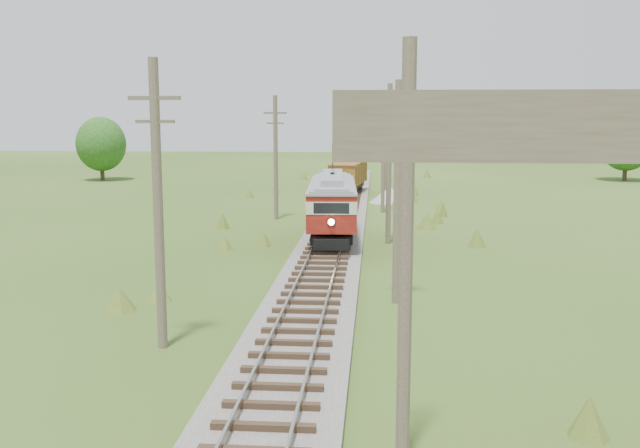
{
  "coord_description": "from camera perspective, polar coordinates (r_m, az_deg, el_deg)",
  "views": [
    {
      "loc": [
        2.47,
        -9.26,
        7.32
      ],
      "look_at": [
        0.0,
        22.18,
        2.45
      ],
      "focal_mm": 40.0,
      "sensor_mm": 36.0,
      "label": 1
    }
  ],
  "objects": [
    {
      "name": "railbed_main",
      "position": [
        43.91,
        1.21,
        -0.56
      ],
      "size": [
        3.6,
        96.0,
        0.57
      ],
      "color": "#605B54",
      "rests_on": "ground"
    },
    {
      "name": "streetcar",
      "position": [
        40.78,
        0.99,
        1.89
      ],
      "size": [
        3.17,
        11.26,
        5.1
      ],
      "rotation": [
        0.0,
        0.0,
        0.05
      ],
      "color": "black",
      "rests_on": "ground"
    },
    {
      "name": "gondola",
      "position": [
        64.68,
        2.3,
        3.96
      ],
      "size": [
        3.34,
        7.67,
        2.46
      ],
      "rotation": [
        0.0,
        0.0,
        -0.13
      ],
      "color": "black",
      "rests_on": "ground"
    },
    {
      "name": "gravel_pile",
      "position": [
        59.7,
        5.75,
        2.29
      ],
      "size": [
        3.63,
        3.85,
        1.32
      ],
      "color": "gray",
      "rests_on": "ground"
    },
    {
      "name": "utility_pole_r_1",
      "position": [
        14.57,
        6.88,
        -2.84
      ],
      "size": [
        0.3,
        0.3,
        8.8
      ],
      "color": "brown",
      "rests_on": "ground"
    },
    {
      "name": "utility_pole_r_2",
      "position": [
        27.43,
        6.21,
        2.67
      ],
      "size": [
        1.6,
        0.3,
        8.6
      ],
      "color": "brown",
      "rests_on": "ground"
    },
    {
      "name": "utility_pole_r_3",
      "position": [
        40.36,
        5.54,
        4.92
      ],
      "size": [
        1.6,
        0.3,
        9.0
      ],
      "color": "brown",
      "rests_on": "ground"
    },
    {
      "name": "utility_pole_r_4",
      "position": [
        53.35,
        5.08,
        5.53
      ],
      "size": [
        1.6,
        0.3,
        8.4
      ],
      "color": "brown",
      "rests_on": "ground"
    },
    {
      "name": "utility_pole_r_5",
      "position": [
        66.32,
        5.33,
        6.38
      ],
      "size": [
        1.6,
        0.3,
        8.9
      ],
      "color": "brown",
      "rests_on": "ground"
    },
    {
      "name": "utility_pole_r_6",
      "position": [
        79.31,
        5.05,
        6.7
      ],
      "size": [
        1.6,
        0.3,
        8.7
      ],
      "color": "brown",
      "rests_on": "ground"
    },
    {
      "name": "utility_pole_l_a",
      "position": [
        22.45,
        -12.84,
        1.67
      ],
      "size": [
        1.6,
        0.3,
        9.0
      ],
      "color": "brown",
      "rests_on": "ground"
    },
    {
      "name": "utility_pole_l_b",
      "position": [
        49.84,
        -3.57,
        5.44
      ],
      "size": [
        1.6,
        0.3,
        8.6
      ],
      "color": "brown",
      "rests_on": "ground"
    },
    {
      "name": "tree_mid_a",
      "position": [
        83.12,
        -17.11,
        6.12
      ],
      "size": [
        5.46,
        5.46,
        7.03
      ],
      "color": "#38281C",
      "rests_on": "ground"
    },
    {
      "name": "tree_mid_b",
      "position": [
        85.85,
        23.34,
        6.08
      ],
      "size": [
        5.88,
        5.88,
        7.57
      ],
      "color": "#38281C",
      "rests_on": "ground"
    }
  ]
}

